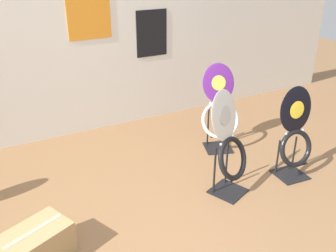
{
  "coord_description": "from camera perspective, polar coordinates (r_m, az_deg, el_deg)",
  "views": [
    {
      "loc": [
        -0.81,
        -1.78,
        1.96
      ],
      "look_at": [
        0.61,
        0.86,
        0.55
      ],
      "focal_mm": 40.0,
      "sensor_mm": 36.0,
      "label": 1
    }
  ],
  "objects": [
    {
      "name": "wall_back",
      "position": [
        4.18,
        -17.3,
        15.02
      ],
      "size": [
        8.0,
        0.07,
        2.6
      ],
      "color": "silver",
      "rests_on": "ground_plane"
    },
    {
      "name": "toilet_seat_display_jazz_black",
      "position": [
        3.63,
        18.81,
        -1.48
      ],
      "size": [
        0.37,
        0.3,
        0.88
      ],
      "color": "black",
      "rests_on": "ground_plane"
    },
    {
      "name": "storage_box",
      "position": [
        2.84,
        -19.38,
        -16.76
      ],
      "size": [
        0.53,
        0.45,
        0.26
      ],
      "color": "tan",
      "rests_on": "ground_plane"
    },
    {
      "name": "toilet_seat_display_white_plain",
      "position": [
        3.23,
        9.35,
        -3.36
      ],
      "size": [
        0.44,
        0.39,
        0.94
      ],
      "color": "black",
      "rests_on": "ground_plane"
    },
    {
      "name": "toilet_seat_display_purple_note",
      "position": [
        3.98,
        7.84,
        2.15
      ],
      "size": [
        0.46,
        0.44,
        0.91
      ],
      "color": "black",
      "rests_on": "ground_plane"
    }
  ]
}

